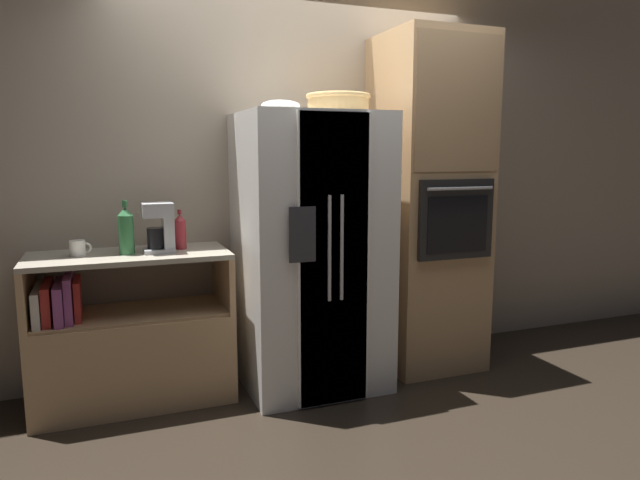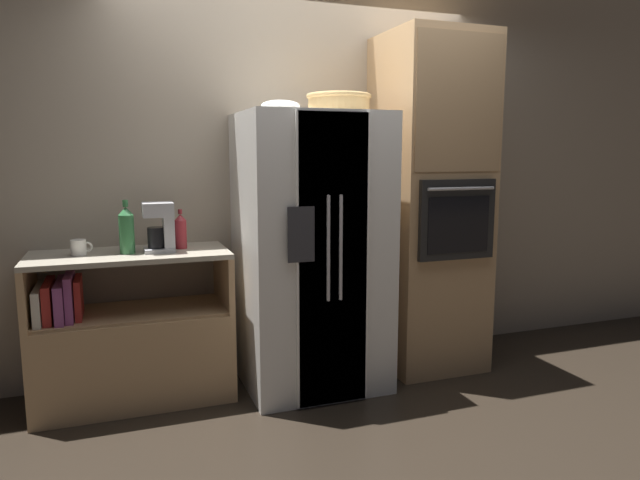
{
  "view_description": "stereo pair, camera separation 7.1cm",
  "coord_description": "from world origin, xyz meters",
  "px_view_note": "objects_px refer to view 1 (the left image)",
  "views": [
    {
      "loc": [
        -1.29,
        -3.34,
        1.49
      ],
      "look_at": [
        -0.03,
        -0.07,
        0.96
      ],
      "focal_mm": 32.0,
      "sensor_mm": 36.0,
      "label": 1
    },
    {
      "loc": [
        -1.22,
        -3.37,
        1.49
      ],
      "look_at": [
        -0.03,
        -0.07,
        0.96
      ],
      "focal_mm": 32.0,
      "sensor_mm": 36.0,
      "label": 2
    }
  ],
  "objects_px": {
    "refrigerator": "(311,252)",
    "bottle_short": "(126,230)",
    "mug": "(78,248)",
    "wall_oven": "(428,204)",
    "bottle_tall": "(180,231)",
    "wicker_basket": "(338,103)",
    "fruit_bowl": "(281,106)",
    "coffee_maker": "(161,226)"
  },
  "relations": [
    {
      "from": "refrigerator",
      "to": "fruit_bowl",
      "type": "relative_size",
      "value": 7.43
    },
    {
      "from": "wall_oven",
      "to": "bottle_tall",
      "type": "xyz_separation_m",
      "value": [
        -1.68,
        0.11,
        -0.12
      ]
    },
    {
      "from": "wall_oven",
      "to": "mug",
      "type": "relative_size",
      "value": 19.06
    },
    {
      "from": "bottle_short",
      "to": "mug",
      "type": "relative_size",
      "value": 2.64
    },
    {
      "from": "refrigerator",
      "to": "coffee_maker",
      "type": "xyz_separation_m",
      "value": [
        -0.91,
        0.09,
        0.2
      ]
    },
    {
      "from": "wicker_basket",
      "to": "fruit_bowl",
      "type": "xyz_separation_m",
      "value": [
        -0.4,
        -0.05,
        -0.03
      ]
    },
    {
      "from": "wicker_basket",
      "to": "fruit_bowl",
      "type": "relative_size",
      "value": 1.74
    },
    {
      "from": "wall_oven",
      "to": "bottle_tall",
      "type": "distance_m",
      "value": 1.68
    },
    {
      "from": "refrigerator",
      "to": "coffee_maker",
      "type": "distance_m",
      "value": 0.93
    },
    {
      "from": "wall_oven",
      "to": "fruit_bowl",
      "type": "distance_m",
      "value": 1.26
    },
    {
      "from": "wall_oven",
      "to": "mug",
      "type": "xyz_separation_m",
      "value": [
        -2.26,
        0.07,
        -0.19
      ]
    },
    {
      "from": "bottle_short",
      "to": "mug",
      "type": "distance_m",
      "value": 0.28
    },
    {
      "from": "bottle_short",
      "to": "mug",
      "type": "xyz_separation_m",
      "value": [
        -0.26,
        0.04,
        -0.09
      ]
    },
    {
      "from": "refrigerator",
      "to": "wall_oven",
      "type": "relative_size",
      "value": 0.76
    },
    {
      "from": "bottle_short",
      "to": "refrigerator",
      "type": "bearing_deg",
      "value": -4.52
    },
    {
      "from": "wall_oven",
      "to": "fruit_bowl",
      "type": "bearing_deg",
      "value": -175.0
    },
    {
      "from": "bottle_tall",
      "to": "wicker_basket",
      "type": "bearing_deg",
      "value": -8.79
    },
    {
      "from": "refrigerator",
      "to": "mug",
      "type": "distance_m",
      "value": 1.38
    },
    {
      "from": "refrigerator",
      "to": "mug",
      "type": "height_order",
      "value": "refrigerator"
    },
    {
      "from": "bottle_short",
      "to": "mug",
      "type": "height_order",
      "value": "bottle_short"
    },
    {
      "from": "refrigerator",
      "to": "bottle_short",
      "type": "xyz_separation_m",
      "value": [
        -1.11,
        0.09,
        0.18
      ]
    },
    {
      "from": "refrigerator",
      "to": "bottle_tall",
      "type": "height_order",
      "value": "refrigerator"
    },
    {
      "from": "fruit_bowl",
      "to": "bottle_tall",
      "type": "height_order",
      "value": "fruit_bowl"
    },
    {
      "from": "wall_oven",
      "to": "bottle_tall",
      "type": "bearing_deg",
      "value": 176.27
    },
    {
      "from": "wicker_basket",
      "to": "bottle_short",
      "type": "xyz_separation_m",
      "value": [
        -1.3,
        0.07,
        -0.75
      ]
    },
    {
      "from": "bottle_tall",
      "to": "coffee_maker",
      "type": "xyz_separation_m",
      "value": [
        -0.12,
        -0.07,
        0.05
      ]
    },
    {
      "from": "bottle_tall",
      "to": "coffee_maker",
      "type": "distance_m",
      "value": 0.15
    },
    {
      "from": "wall_oven",
      "to": "bottle_tall",
      "type": "relative_size",
      "value": 9.38
    },
    {
      "from": "wall_oven",
      "to": "wicker_basket",
      "type": "relative_size",
      "value": 5.59
    },
    {
      "from": "bottle_tall",
      "to": "mug",
      "type": "height_order",
      "value": "bottle_tall"
    },
    {
      "from": "fruit_bowl",
      "to": "bottle_tall",
      "type": "bearing_deg",
      "value": 160.75
    },
    {
      "from": "refrigerator",
      "to": "wicker_basket",
      "type": "xyz_separation_m",
      "value": [
        0.19,
        0.01,
        0.93
      ]
    },
    {
      "from": "refrigerator",
      "to": "fruit_bowl",
      "type": "distance_m",
      "value": 0.93
    },
    {
      "from": "wicker_basket",
      "to": "fruit_bowl",
      "type": "bearing_deg",
      "value": -172.37
    },
    {
      "from": "bottle_short",
      "to": "coffee_maker",
      "type": "relative_size",
      "value": 1.07
    },
    {
      "from": "wicker_basket",
      "to": "bottle_short",
      "type": "bearing_deg",
      "value": 176.78
    },
    {
      "from": "fruit_bowl",
      "to": "mug",
      "type": "relative_size",
      "value": 1.96
    },
    {
      "from": "wicker_basket",
      "to": "coffee_maker",
      "type": "height_order",
      "value": "wicker_basket"
    },
    {
      "from": "wall_oven",
      "to": "wicker_basket",
      "type": "height_order",
      "value": "wall_oven"
    },
    {
      "from": "bottle_tall",
      "to": "mug",
      "type": "distance_m",
      "value": 0.58
    },
    {
      "from": "wicker_basket",
      "to": "bottle_tall",
      "type": "distance_m",
      "value": 1.27
    },
    {
      "from": "wall_oven",
      "to": "mug",
      "type": "height_order",
      "value": "wall_oven"
    }
  ]
}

